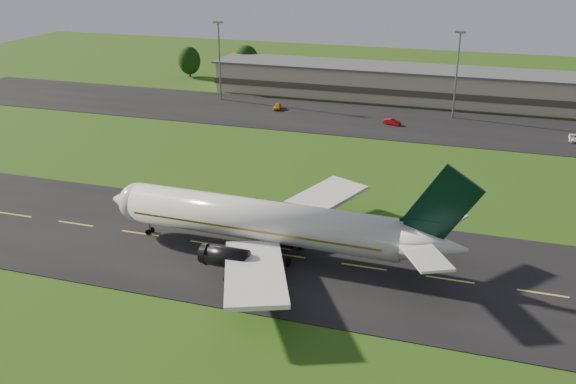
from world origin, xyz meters
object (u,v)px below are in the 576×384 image
(airliner, at_px, (267,222))
(service_vehicle_b, at_px, (392,122))
(service_vehicle_a, at_px, (277,107))
(light_mast_west, at_px, (219,51))
(light_mast_centre, at_px, (457,64))
(service_vehicle_c, at_px, (574,138))
(terminal, at_px, (464,88))

(airliner, bearing_deg, service_vehicle_b, 86.93)
(airliner, relative_size, service_vehicle_a, 12.22)
(light_mast_west, relative_size, light_mast_centre, 1.00)
(airliner, xyz_separation_m, service_vehicle_c, (44.34, 68.72, -3.93))
(terminal, bearing_deg, airliner, -101.60)
(light_mast_west, distance_m, service_vehicle_c, 87.56)
(service_vehicle_b, height_order, service_vehicle_c, service_vehicle_b)
(terminal, relative_size, light_mast_west, 7.13)
(service_vehicle_a, bearing_deg, terminal, 17.53)
(terminal, distance_m, light_mast_west, 64.10)
(service_vehicle_a, height_order, service_vehicle_c, service_vehicle_a)
(light_mast_centre, bearing_deg, terminal, 85.05)
(light_mast_centre, xyz_separation_m, service_vehicle_c, (26.00, -11.30, -12.01))
(terminal, height_order, service_vehicle_c, terminal)
(terminal, xyz_separation_m, service_vehicle_a, (-43.72, -21.65, -3.18))
(terminal, xyz_separation_m, service_vehicle_b, (-14.10, -27.00, -3.22))
(terminal, bearing_deg, service_vehicle_c, -48.18)
(service_vehicle_a, bearing_deg, service_vehicle_b, -19.06)
(light_mast_centre, distance_m, service_vehicle_b, 20.53)
(service_vehicle_a, bearing_deg, light_mast_west, 154.03)
(service_vehicle_a, bearing_deg, airliner, -80.99)
(light_mast_west, xyz_separation_m, light_mast_centre, (60.00, 0.00, 0.00))
(service_vehicle_a, bearing_deg, light_mast_centre, -1.45)
(airliner, distance_m, light_mast_west, 90.58)
(service_vehicle_c, bearing_deg, light_mast_centre, 159.37)
(light_mast_west, height_order, light_mast_centre, same)
(light_mast_west, bearing_deg, airliner, -62.50)
(light_mast_west, bearing_deg, service_vehicle_c, -7.49)
(light_mast_centre, height_order, service_vehicle_b, light_mast_centre)
(terminal, bearing_deg, light_mast_centre, -94.95)
(service_vehicle_a, xyz_separation_m, service_vehicle_c, (68.31, -5.84, -0.08))
(airliner, distance_m, service_vehicle_a, 78.41)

